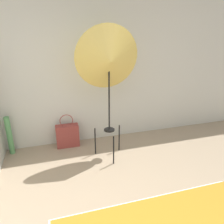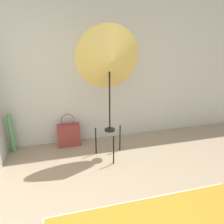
# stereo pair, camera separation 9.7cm
# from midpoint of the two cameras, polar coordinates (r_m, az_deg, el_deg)

# --- Properties ---
(wall_back) EXTENTS (8.00, 0.05, 2.60)m
(wall_back) POSITION_cam_midpoint_polar(r_m,az_deg,el_deg) (3.70, -8.91, 11.11)
(wall_back) COLOR beige
(wall_back) RESTS_ON ground_plane
(photo_umbrella) EXTENTS (0.92, 0.43, 1.99)m
(photo_umbrella) POSITION_cam_midpoint_polar(r_m,az_deg,el_deg) (3.07, -1.74, 13.34)
(photo_umbrella) COLOR black
(photo_umbrella) RESTS_ON ground_plane
(tote_bag) EXTENTS (0.38, 0.16, 0.59)m
(tote_bag) POSITION_cam_midpoint_polar(r_m,az_deg,el_deg) (3.85, -12.25, -6.00)
(tote_bag) COLOR brown
(tote_bag) RESTS_ON ground_plane
(paper_roll) EXTENTS (0.08, 0.08, 0.64)m
(paper_roll) POSITION_cam_midpoint_polar(r_m,az_deg,el_deg) (3.88, -25.86, -5.59)
(paper_roll) COLOR #56995B
(paper_roll) RESTS_ON ground_plane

